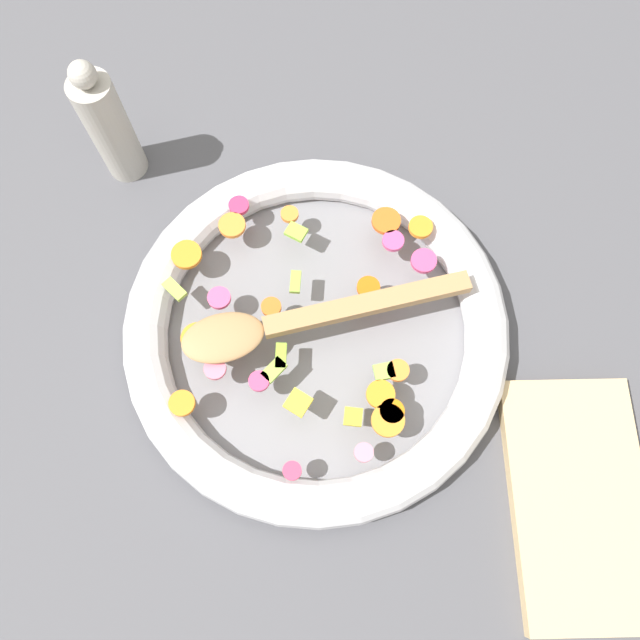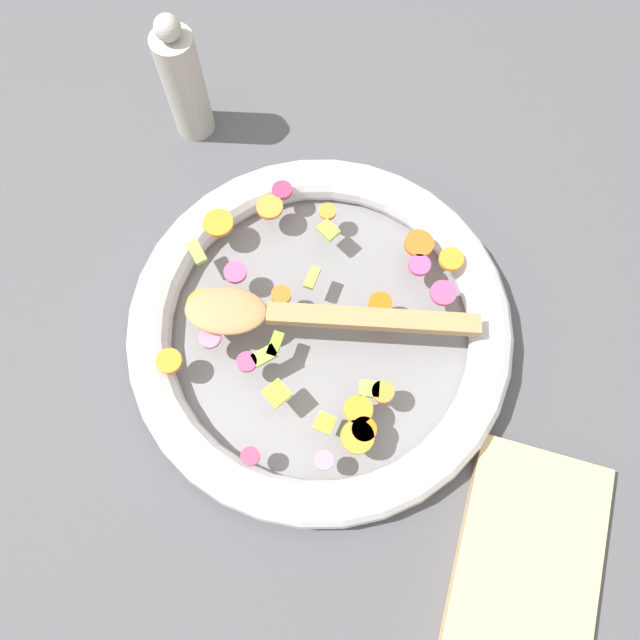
# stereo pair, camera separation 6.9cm
# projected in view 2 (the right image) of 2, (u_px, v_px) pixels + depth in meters

# --- Properties ---
(ground_plane) EXTENTS (4.00, 4.00, 0.00)m
(ground_plane) POSITION_uv_depth(u_px,v_px,m) (320.00, 334.00, 0.73)
(ground_plane) COLOR #4C4C51
(skillet) EXTENTS (0.44, 0.44, 0.05)m
(skillet) POSITION_uv_depth(u_px,v_px,m) (320.00, 328.00, 0.71)
(skillet) COLOR slate
(skillet) RESTS_ON ground_plane
(chopped_vegetables) EXTENTS (0.33, 0.32, 0.01)m
(chopped_vegetables) POSITION_uv_depth(u_px,v_px,m) (312.00, 314.00, 0.69)
(chopped_vegetables) COLOR orange
(chopped_vegetables) RESTS_ON skillet
(wooden_spoon) EXTENTS (0.11, 0.32, 0.01)m
(wooden_spoon) POSITION_uv_depth(u_px,v_px,m) (300.00, 315.00, 0.68)
(wooden_spoon) COLOR #A87F51
(wooden_spoon) RESTS_ON chopped_vegetables
(pepper_mill) EXTENTS (0.05, 0.05, 0.18)m
(pepper_mill) POSITION_uv_depth(u_px,v_px,m) (184.00, 83.00, 0.75)
(pepper_mill) COLOR #B2ADA3
(pepper_mill) RESTS_ON ground_plane
(cutting_board) EXTENTS (0.26, 0.14, 0.02)m
(cutting_board) POSITION_uv_depth(u_px,v_px,m) (525.00, 576.00, 0.64)
(cutting_board) COLOR tan
(cutting_board) RESTS_ON ground_plane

